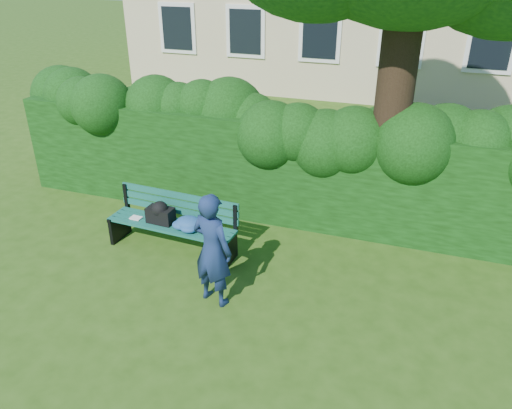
% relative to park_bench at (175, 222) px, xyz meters
% --- Properties ---
extents(ground, '(80.00, 80.00, 0.00)m').
position_rel_park_bench_xyz_m(ground, '(1.29, -0.46, -0.50)').
color(ground, '#2B4F12').
rests_on(ground, ground).
extents(hedge, '(10.00, 1.00, 1.80)m').
position_rel_park_bench_xyz_m(hedge, '(1.29, 1.74, 0.40)').
color(hedge, black).
rests_on(hedge, ground).
extents(park_bench, '(2.11, 0.68, 0.89)m').
position_rel_park_bench_xyz_m(park_bench, '(0.00, 0.00, 0.00)').
color(park_bench, '#115645').
rests_on(park_bench, ground).
extents(man_reading, '(0.67, 0.53, 1.61)m').
position_rel_park_bench_xyz_m(man_reading, '(1.09, -1.00, 0.30)').
color(man_reading, navy).
rests_on(man_reading, ground).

